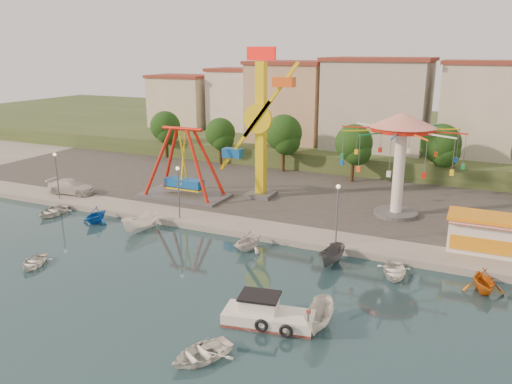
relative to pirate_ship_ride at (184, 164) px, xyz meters
The scene contains 33 objects.
ground 23.31m from the pirate_ship_ride, 59.35° to the right, with size 200.00×200.00×0.00m, color #122C33.
quay_deck 44.08m from the pirate_ship_ride, 74.58° to the left, with size 200.00×100.00×0.60m, color #9E998E.
asphalt_pad 16.02m from the pirate_ship_ride, 41.45° to the left, with size 90.00×28.00×0.01m, color #4C4944.
hill_terrace 48.81m from the pirate_ship_ride, 76.14° to the left, with size 200.00×60.00×3.00m, color #384C26.
pirate_ship_ride is the anchor object (origin of this frame).
kamikaze_tower 9.80m from the pirate_ship_ride, 22.20° to the left, with size 6.34×3.10×16.50m.
wave_swinger 23.60m from the pirate_ship_ride, ahead, with size 11.60×11.60×10.40m.
booth_left 31.27m from the pirate_ship_ride, ahead, with size 5.40×3.78×3.08m.
lamp_post_0 14.09m from the pirate_ship_ride, 151.51° to the right, with size 0.14×0.14×5.00m, color #59595E.
lamp_post_1 7.74m from the pirate_ship_ride, 61.26° to the right, with size 0.14×0.14×5.00m, color #59595E.
lamp_post_2 20.82m from the pirate_ship_ride, 18.79° to the right, with size 0.14×0.14×5.00m, color #59595E.
tree_0 22.48m from the pirate_ship_ride, 129.66° to the left, with size 4.60×4.60×7.19m.
tree_1 17.12m from the pirate_ship_ride, 104.66° to the left, with size 4.35×4.35×6.80m.
tree_2 17.15m from the pirate_ship_ride, 70.62° to the left, with size 5.02×5.02×7.85m.
tree_3 21.50m from the pirate_ship_ride, 43.11° to the left, with size 4.68×4.68×7.32m.
tree_4 31.19m from the pirate_ship_ride, 34.53° to the left, with size 4.86×4.86×7.60m.
building_0 34.45m from the pirate_ship_ride, 129.45° to the left, with size 9.26×9.53×11.87m, color beige.
building_1 33.26m from the pirate_ship_ride, 106.95° to the left, with size 12.33×9.01×8.63m, color silver.
building_2 32.73m from the pirate_ship_ride, 83.84° to the left, with size 11.95×9.28×11.23m, color tan.
building_3 34.00m from the pirate_ship_ride, 59.31° to the left, with size 12.59×10.50×9.20m, color beige.
building_4 44.86m from the pirate_ship_ride, 46.60° to the left, with size 10.75×9.23×9.24m, color beige.
cabin_motorboat 28.21m from the pirate_ship_ride, 46.90° to the right, with size 6.01×3.16×2.01m.
rowboat_a 20.64m from the pirate_ship_ride, 94.13° to the right, with size 2.29×3.21×0.66m, color white.
rowboat_b 30.99m from the pirate_ship_ride, 55.80° to the right, with size 2.73×3.83×0.79m, color white.
skiff 29.87m from the pirate_ship_ride, 41.21° to the right, with size 1.53×4.07×1.57m, color silver.
van 13.74m from the pirate_ship_ride, 160.74° to the right, with size 2.31×5.69×1.65m, color silver.
moored_boat_0 14.69m from the pirate_ship_ride, 135.59° to the right, with size 2.83×3.96×0.82m, color silver.
moored_boat_1 11.33m from the pirate_ship_ride, 113.15° to the right, with size 2.74×3.17×1.67m, color blue.
moored_boat_2 10.60m from the pirate_ship_ride, 82.30° to the right, with size 1.60×4.25×1.64m, color white.
moored_boat_4 16.54m from the pirate_ship_ride, 37.74° to the right, with size 2.88×3.34×1.76m, color silver.
moored_boat_5 22.86m from the pirate_ship_ride, 26.00° to the right, with size 1.44×3.84×1.48m, color #555559.
moored_boat_6 27.40m from the pirate_ship_ride, 21.41° to the right, with size 2.60×3.65×0.76m, color white.
moored_boat_7 33.20m from the pirate_ship_ride, 17.44° to the right, with size 2.85×3.30×1.74m, color #CE6212.
Camera 1 is at (18.59, -26.60, 16.75)m, focal length 35.00 mm.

